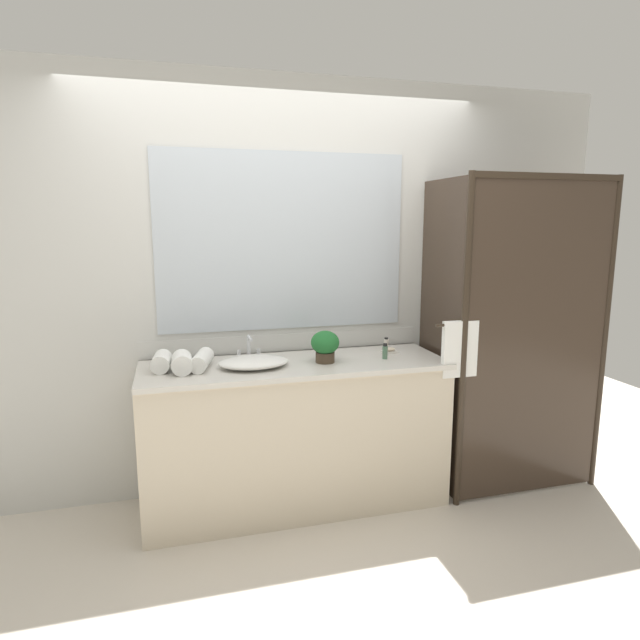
{
  "coord_description": "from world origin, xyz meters",
  "views": [
    {
      "loc": [
        -0.68,
        -3.01,
        1.72
      ],
      "look_at": [
        0.15,
        0.0,
        1.15
      ],
      "focal_mm": 30.19,
      "sensor_mm": 36.0,
      "label": 1
    }
  ],
  "objects_px": {
    "amenity_bottle_conditioner": "(385,352)",
    "rolled_towel_near_edge": "(161,362)",
    "amenity_bottle_shampoo": "(386,344)",
    "faucet": "(249,351)",
    "rolled_towel_middle": "(182,363)",
    "rolled_towel_far_edge": "(202,360)",
    "sink_basin": "(254,362)",
    "potted_plant": "(325,345)",
    "soap_dish": "(390,351)"
  },
  "relations": [
    {
      "from": "amenity_bottle_conditioner",
      "to": "rolled_towel_near_edge",
      "type": "distance_m",
      "value": 1.31
    },
    {
      "from": "amenity_bottle_shampoo",
      "to": "faucet",
      "type": "bearing_deg",
      "value": -179.44
    },
    {
      "from": "amenity_bottle_conditioner",
      "to": "amenity_bottle_shampoo",
      "type": "xyz_separation_m",
      "value": [
        0.1,
        0.22,
        -0.01
      ]
    },
    {
      "from": "rolled_towel_middle",
      "to": "rolled_towel_far_edge",
      "type": "relative_size",
      "value": 0.71
    },
    {
      "from": "sink_basin",
      "to": "rolled_towel_near_edge",
      "type": "distance_m",
      "value": 0.51
    },
    {
      "from": "potted_plant",
      "to": "amenity_bottle_conditioner",
      "type": "distance_m",
      "value": 0.38
    },
    {
      "from": "sink_basin",
      "to": "amenity_bottle_shampoo",
      "type": "height_order",
      "value": "amenity_bottle_shampoo"
    },
    {
      "from": "amenity_bottle_conditioner",
      "to": "amenity_bottle_shampoo",
      "type": "relative_size",
      "value": 1.17
    },
    {
      "from": "faucet",
      "to": "rolled_towel_near_edge",
      "type": "distance_m",
      "value": 0.52
    },
    {
      "from": "amenity_bottle_shampoo",
      "to": "rolled_towel_middle",
      "type": "xyz_separation_m",
      "value": [
        -1.29,
        -0.2,
        0.02
      ]
    },
    {
      "from": "soap_dish",
      "to": "rolled_towel_far_edge",
      "type": "relative_size",
      "value": 0.39
    },
    {
      "from": "rolled_towel_far_edge",
      "to": "amenity_bottle_conditioner",
      "type": "bearing_deg",
      "value": -3.76
    },
    {
      "from": "rolled_towel_middle",
      "to": "sink_basin",
      "type": "bearing_deg",
      "value": 1.07
    },
    {
      "from": "faucet",
      "to": "rolled_towel_near_edge",
      "type": "relative_size",
      "value": 0.91
    },
    {
      "from": "soap_dish",
      "to": "rolled_towel_middle",
      "type": "bearing_deg",
      "value": -174.77
    },
    {
      "from": "faucet",
      "to": "amenity_bottle_conditioner",
      "type": "relative_size",
      "value": 1.79
    },
    {
      "from": "soap_dish",
      "to": "amenity_bottle_conditioner",
      "type": "distance_m",
      "value": 0.16
    },
    {
      "from": "amenity_bottle_conditioner",
      "to": "rolled_towel_middle",
      "type": "height_order",
      "value": "rolled_towel_middle"
    },
    {
      "from": "rolled_towel_near_edge",
      "to": "faucet",
      "type": "bearing_deg",
      "value": 13.87
    },
    {
      "from": "faucet",
      "to": "amenity_bottle_shampoo",
      "type": "relative_size",
      "value": 2.1
    },
    {
      "from": "amenity_bottle_shampoo",
      "to": "rolled_towel_far_edge",
      "type": "distance_m",
      "value": 1.19
    },
    {
      "from": "sink_basin",
      "to": "rolled_towel_far_edge",
      "type": "bearing_deg",
      "value": 170.4
    },
    {
      "from": "amenity_bottle_shampoo",
      "to": "rolled_towel_near_edge",
      "type": "height_order",
      "value": "rolled_towel_near_edge"
    },
    {
      "from": "faucet",
      "to": "potted_plant",
      "type": "xyz_separation_m",
      "value": [
        0.43,
        -0.19,
        0.06
      ]
    },
    {
      "from": "rolled_towel_middle",
      "to": "soap_dish",
      "type": "bearing_deg",
      "value": 5.23
    },
    {
      "from": "potted_plant",
      "to": "rolled_towel_far_edge",
      "type": "relative_size",
      "value": 0.74
    },
    {
      "from": "amenity_bottle_conditioner",
      "to": "rolled_towel_far_edge",
      "type": "distance_m",
      "value": 1.09
    },
    {
      "from": "rolled_towel_near_edge",
      "to": "potted_plant",
      "type": "bearing_deg",
      "value": -4.03
    },
    {
      "from": "potted_plant",
      "to": "amenity_bottle_shampoo",
      "type": "bearing_deg",
      "value": 23.0
    },
    {
      "from": "potted_plant",
      "to": "soap_dish",
      "type": "distance_m",
      "value": 0.48
    },
    {
      "from": "sink_basin",
      "to": "faucet",
      "type": "bearing_deg",
      "value": 90.0
    },
    {
      "from": "rolled_towel_far_edge",
      "to": "amenity_bottle_shampoo",
      "type": "bearing_deg",
      "value": 7.16
    },
    {
      "from": "sink_basin",
      "to": "amenity_bottle_conditioner",
      "type": "xyz_separation_m",
      "value": [
        0.8,
        -0.02,
        0.01
      ]
    },
    {
      "from": "soap_dish",
      "to": "amenity_bottle_shampoo",
      "type": "height_order",
      "value": "amenity_bottle_shampoo"
    },
    {
      "from": "potted_plant",
      "to": "rolled_towel_far_edge",
      "type": "bearing_deg",
      "value": 175.9
    },
    {
      "from": "potted_plant",
      "to": "faucet",
      "type": "bearing_deg",
      "value": 155.83
    },
    {
      "from": "sink_basin",
      "to": "potted_plant",
      "type": "bearing_deg",
      "value": -0.34
    },
    {
      "from": "soap_dish",
      "to": "rolled_towel_near_edge",
      "type": "distance_m",
      "value": 1.39
    },
    {
      "from": "sink_basin",
      "to": "faucet",
      "type": "distance_m",
      "value": 0.19
    },
    {
      "from": "amenity_bottle_conditioner",
      "to": "soap_dish",
      "type": "bearing_deg",
      "value": 56.37
    },
    {
      "from": "rolled_towel_far_edge",
      "to": "sink_basin",
      "type": "bearing_deg",
      "value": -9.6
    },
    {
      "from": "amenity_bottle_shampoo",
      "to": "rolled_towel_middle",
      "type": "relative_size",
      "value": 0.44
    },
    {
      "from": "sink_basin",
      "to": "rolled_towel_middle",
      "type": "xyz_separation_m",
      "value": [
        -0.4,
        -0.01,
        0.03
      ]
    },
    {
      "from": "sink_basin",
      "to": "rolled_towel_middle",
      "type": "distance_m",
      "value": 0.4
    },
    {
      "from": "amenity_bottle_conditioner",
      "to": "rolled_towel_middle",
      "type": "bearing_deg",
      "value": 179.27
    },
    {
      "from": "potted_plant",
      "to": "amenity_bottle_shampoo",
      "type": "relative_size",
      "value": 2.33
    },
    {
      "from": "sink_basin",
      "to": "amenity_bottle_conditioner",
      "type": "relative_size",
      "value": 4.22
    },
    {
      "from": "rolled_towel_middle",
      "to": "rolled_towel_far_edge",
      "type": "bearing_deg",
      "value": 26.98
    },
    {
      "from": "rolled_towel_near_edge",
      "to": "rolled_towel_middle",
      "type": "xyz_separation_m",
      "value": [
        0.11,
        -0.07,
        0.01
      ]
    },
    {
      "from": "soap_dish",
      "to": "amenity_bottle_shampoo",
      "type": "distance_m",
      "value": 0.09
    }
  ]
}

